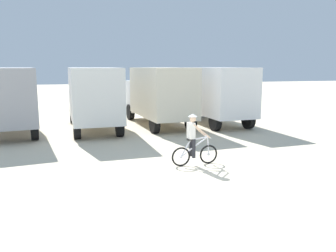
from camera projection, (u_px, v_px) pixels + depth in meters
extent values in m
plane|color=beige|center=(192.00, 180.00, 10.59)|extent=(120.00, 120.00, 0.00)
cube|color=#9E9EA3|center=(8.00, 96.00, 17.09)|extent=(3.13, 5.49, 2.70)
cube|color=silver|center=(10.00, 100.00, 20.24)|extent=(2.39, 1.80, 2.00)
cube|color=black|center=(9.00, 93.00, 20.81)|extent=(2.01, 0.37, 0.80)
cylinder|color=black|center=(30.00, 116.00, 20.73)|extent=(0.46, 1.04, 1.00)
cylinder|color=black|center=(34.00, 130.00, 16.24)|extent=(0.46, 1.04, 1.00)
cube|color=white|center=(94.00, 94.00, 18.08)|extent=(2.55, 5.27, 2.70)
cube|color=silver|center=(89.00, 98.00, 21.37)|extent=(2.24, 1.56, 2.00)
cube|color=black|center=(88.00, 91.00, 21.97)|extent=(2.03, 0.14, 0.80)
cylinder|color=black|center=(73.00, 115.00, 21.14)|extent=(0.35, 1.01, 1.00)
cylinder|color=black|center=(106.00, 114.00, 21.74)|extent=(0.35, 1.01, 1.00)
cylinder|color=black|center=(77.00, 129.00, 16.45)|extent=(0.35, 1.01, 1.00)
cylinder|color=black|center=(120.00, 127.00, 17.05)|extent=(0.35, 1.01, 1.00)
cube|color=beige|center=(162.00, 92.00, 19.54)|extent=(2.83, 5.38, 2.70)
cube|color=silver|center=(145.00, 96.00, 22.76)|extent=(2.32, 1.68, 2.00)
cube|color=black|center=(142.00, 90.00, 23.35)|extent=(2.02, 0.25, 0.80)
cylinder|color=black|center=(130.00, 112.00, 22.49)|extent=(0.40, 1.02, 1.00)
cylinder|color=black|center=(160.00, 111.00, 23.19)|extent=(0.40, 1.02, 1.00)
cylinder|color=black|center=(154.00, 124.00, 17.88)|extent=(0.40, 1.02, 1.00)
cylinder|color=black|center=(191.00, 122.00, 18.59)|extent=(0.40, 1.02, 1.00)
cube|color=white|center=(218.00, 91.00, 20.20)|extent=(2.70, 5.33, 2.70)
cube|color=#4C6B9E|center=(195.00, 95.00, 23.45)|extent=(2.28, 1.62, 2.00)
cube|color=black|center=(191.00, 89.00, 24.04)|extent=(2.03, 0.20, 0.80)
cylinder|color=black|center=(181.00, 111.00, 23.20)|extent=(0.38, 1.02, 1.00)
cylinder|color=black|center=(209.00, 109.00, 23.85)|extent=(0.38, 1.02, 1.00)
cylinder|color=black|center=(215.00, 122.00, 18.55)|extent=(0.38, 1.02, 1.00)
cylinder|color=black|center=(248.00, 120.00, 19.20)|extent=(0.38, 1.02, 1.00)
torus|color=black|center=(209.00, 154.00, 12.31)|extent=(0.68, 0.10, 0.68)
cylinder|color=silver|center=(209.00, 154.00, 12.31)|extent=(0.08, 0.08, 0.08)
torus|color=black|center=(181.00, 157.00, 11.97)|extent=(0.68, 0.10, 0.68)
cylinder|color=silver|center=(181.00, 157.00, 11.97)|extent=(0.08, 0.08, 0.08)
cylinder|color=silver|center=(194.00, 147.00, 12.08)|extent=(1.03, 0.11, 0.68)
cylinder|color=silver|center=(199.00, 138.00, 12.08)|extent=(0.66, 0.09, 0.13)
cylinder|color=silver|center=(186.00, 149.00, 11.98)|extent=(0.39, 0.07, 0.59)
cylinder|color=silver|center=(208.00, 146.00, 12.24)|extent=(0.10, 0.06, 0.64)
cylinder|color=silver|center=(208.00, 137.00, 12.18)|extent=(0.07, 0.52, 0.04)
cube|color=black|center=(190.00, 139.00, 11.98)|extent=(0.25, 0.13, 0.06)
cube|color=silver|center=(191.00, 131.00, 11.93)|extent=(0.22, 0.33, 0.56)
sphere|color=beige|center=(193.00, 119.00, 11.88)|extent=(0.22, 0.22, 0.22)
cone|color=silver|center=(193.00, 115.00, 11.86)|extent=(0.32, 0.32, 0.10)
cylinder|color=#26262B|center=(191.00, 147.00, 12.18)|extent=(0.12, 0.12, 0.66)
cylinder|color=#26262B|center=(194.00, 148.00, 11.94)|extent=(0.12, 0.12, 0.66)
cylinder|color=beige|center=(198.00, 130.00, 12.21)|extent=(0.63, 0.13, 0.53)
cylinder|color=beige|center=(202.00, 131.00, 11.88)|extent=(0.63, 0.05, 0.53)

